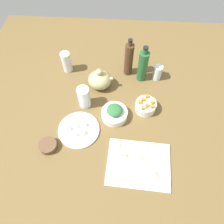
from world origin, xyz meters
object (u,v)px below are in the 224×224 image
teapot (100,80)px  bottle_1 (143,66)px  drinking_glass_0 (84,97)px  drinking_glass_1 (67,62)px  bowl_greens (114,115)px  plate_tofu (79,130)px  cutting_board (138,164)px  drinking_glass_2 (157,73)px  bottle_0 (129,59)px  bowl_carrots (146,106)px  bowl_small_side (48,146)px

teapot → bottle_1: (26.95, 8.51, 5.61)cm
drinking_glass_0 → drinking_glass_1: (-15.56, 28.29, -0.13)cm
bowl_greens → plate_tofu: bearing=-152.7°
cutting_board → drinking_glass_2: size_ratio=3.15×
bowl_greens → drinking_glass_2: drinking_glass_2 is taller
cutting_board → bottle_1: 61.54cm
bottle_0 → bowl_carrots: bearing=-68.8°
teapot → drinking_glass_1: 26.96cm
bowl_small_side → bottle_1: 74.98cm
plate_tofu → bowl_carrots: bowl_carrots is taller
bowl_small_side → bowl_carrots: bearing=27.9°
plate_tofu → bottle_0: bearing=59.8°
plate_tofu → drinking_glass_1: (-14.27, 46.76, 6.73)cm
bottle_0 → bottle_1: 10.16cm
plate_tofu → drinking_glass_0: size_ratio=1.60×
teapot → bottle_1: bottle_1 is taller
bowl_greens → drinking_glass_0: 21.02cm
plate_tofu → bottle_1: bearing=49.4°
cutting_board → bowl_greens: bowl_greens is taller
drinking_glass_1 → drinking_glass_2: bearing=-3.5°
bowl_small_side → bottle_1: bottle_1 is taller
bottle_0 → bowl_greens: bearing=-101.1°
teapot → drinking_glass_0: (-8.04, -15.31, 1.39)cm
plate_tofu → teapot: 35.46cm
teapot → drinking_glass_2: 38.58cm
teapot → drinking_glass_2: (37.45, 9.21, -0.78)cm
bottle_1 → bottle_0: bearing=153.4°
bowl_carrots → bottle_1: size_ratio=0.47×
bowl_small_side → drinking_glass_2: (61.93, 54.37, 3.45)cm
teapot → bowl_greens: bearing=-65.3°
bottle_0 → drinking_glass_2: bearing=-11.1°
bottle_0 → drinking_glass_1: 41.80cm
plate_tofu → bowl_small_side: 18.99cm
bottle_1 → drinking_glass_1: 50.93cm
bowl_carrots → bottle_1: 26.63cm
teapot → bowl_carrots: bearing=-29.5°
drinking_glass_1 → drinking_glass_2: size_ratio=1.39×
bottle_0 → bottle_1: (9.06, -4.54, -0.71)cm
plate_tofu → bottle_0: (27.22, 46.83, 11.78)cm
plate_tofu → drinking_glass_1: drinking_glass_1 is taller
cutting_board → drinking_glass_1: size_ratio=2.27×
cutting_board → drinking_glass_2: (12.17, 61.19, 4.79)cm
plate_tofu → bowl_greens: bearing=27.3°
teapot → bottle_0: bearing=36.1°
cutting_board → bowl_carrots: size_ratio=2.66×
teapot → bottle_1: bearing=17.5°
plate_tofu → bottle_0: bottle_0 is taller
drinking_glass_1 → bottle_1: bearing=-5.1°
bowl_greens → drinking_glass_1: bearing=133.4°
drinking_glass_0 → drinking_glass_1: bearing=118.8°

